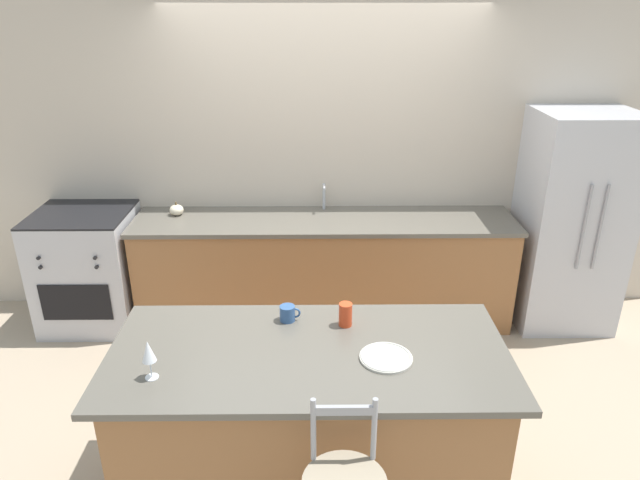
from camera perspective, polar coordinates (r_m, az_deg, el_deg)
The scene contains 12 objects.
ground_plane at distance 4.65m, azimuth 0.48°, elevation -9.95°, with size 18.00×18.00×0.00m, color tan.
wall_back at distance 4.74m, azimuth 0.39°, elevation 8.64°, with size 6.00×0.07×2.70m.
back_counter at distance 4.75m, azimuth 0.42°, elevation -2.88°, with size 3.06×0.68×0.90m.
sink_faucet at distance 4.72m, azimuth 0.40°, elevation 4.63°, with size 0.02×0.13×0.22m.
kitchen_island at distance 3.17m, azimuth -1.09°, elevation -17.85°, with size 2.00×0.92×0.92m.
refrigerator at distance 4.99m, azimuth 23.76°, elevation 1.69°, with size 0.75×0.70×1.76m.
oven_range at distance 5.05m, azimuth -22.05°, elevation -2.65°, with size 0.75×0.71×0.97m.
dinner_plate at distance 2.85m, azimuth 6.61°, elevation -11.57°, with size 0.26×0.26×0.02m.
wine_glass at distance 2.75m, azimuth -16.78°, elevation -10.69°, with size 0.07×0.07×0.20m.
coffee_mug at distance 3.12m, azimuth -3.23°, elevation -7.33°, with size 0.11×0.08×0.09m.
tumbler_cup at distance 3.07m, azimuth 2.56°, elevation -7.46°, with size 0.07×0.07×0.13m.
pumpkin_decoration at distance 4.77m, azimuth -14.15°, elevation 2.94°, with size 0.11×0.11×0.11m.
Camera 1 is at (-0.08, -3.89, 2.55)m, focal length 32.00 mm.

